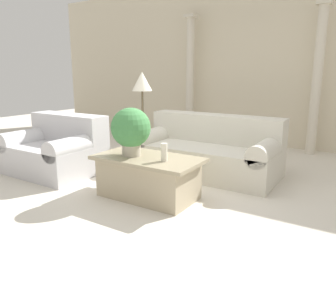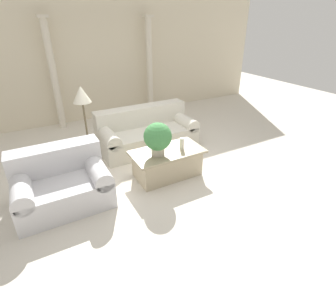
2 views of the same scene
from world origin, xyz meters
name	(u,v)px [view 1 (image 1 of 2)]	position (x,y,z in m)	size (l,w,h in m)	color
ground_plane	(158,187)	(0.00, 0.00, 0.00)	(16.00, 16.00, 0.00)	silver
wall_back	(249,63)	(0.00, 3.22, 1.60)	(10.00, 0.06, 3.20)	beige
sofa_long	(208,150)	(0.26, 0.90, 0.33)	(1.99, 0.96, 0.82)	beige
loveseat	(57,149)	(-1.62, -0.21, 0.34)	(1.30, 0.96, 0.82)	silver
coffee_table	(148,177)	(0.09, -0.33, 0.25)	(1.23, 0.66, 0.48)	tan
potted_plant	(131,129)	(-0.11, -0.38, 0.79)	(0.45, 0.45, 0.55)	#B2A893
pillar_candle	(164,152)	(0.35, -0.39, 0.58)	(0.07, 0.07, 0.20)	silver
floor_lamp	(142,86)	(-0.94, 0.96, 1.20)	(0.32, 0.32, 1.43)	brown
column_left	(190,78)	(-1.14, 2.91, 1.31)	(0.23, 0.23, 2.56)	beige
column_right	(317,79)	(1.32, 2.91, 1.31)	(0.23, 0.23, 2.56)	beige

